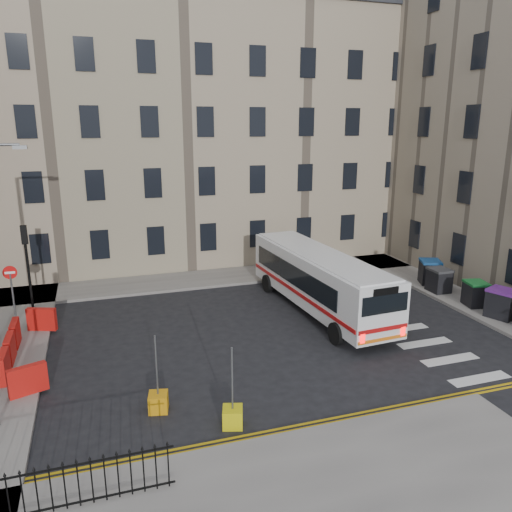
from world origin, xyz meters
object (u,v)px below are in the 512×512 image
bus (319,278)px  wheelie_bin_b (502,303)px  bollard_chevron (233,417)px  wheelie_bin_c (475,294)px  wheelie_bin_e (430,272)px  wheelie_bin_d (439,280)px  bollard_yellow (158,402)px

bus → wheelie_bin_b: (7.57, -3.80, -0.82)m
bollard_chevron → wheelie_bin_c: bearing=22.7°
wheelie_bin_c → wheelie_bin_e: (0.10, 3.72, 0.06)m
wheelie_bin_b → wheelie_bin_e: (0.05, 5.36, -0.00)m
wheelie_bin_e → bus: bearing=-145.5°
wheelie_bin_d → wheelie_bin_e: bearing=73.9°
bus → wheelie_bin_b: size_ratio=6.96×
wheelie_bin_b → wheelie_bin_e: wheelie_bin_b is taller
wheelie_bin_c → wheelie_bin_e: bearing=100.8°
bollard_chevron → wheelie_bin_b: bearing=16.7°
wheelie_bin_d → bollard_chevron: size_ratio=2.11×
wheelie_bin_d → bollard_chevron: wheelie_bin_d is taller
bus → wheelie_bin_c: bus is taller
wheelie_bin_b → bus: bearing=131.4°
bus → wheelie_bin_e: size_ratio=6.97×
wheelie_bin_d → wheelie_bin_e: wheelie_bin_e is taller
bollard_yellow → bollard_chevron: (2.03, -1.54, 0.00)m
wheelie_bin_d → bollard_yellow: (-15.84, -6.73, -0.49)m
wheelie_bin_b → bollard_chevron: 14.80m
wheelie_bin_e → bollard_chevron: bearing=-123.0°
wheelie_bin_c → bollard_chevron: 15.31m
bollard_chevron → bus: bearing=50.7°
wheelie_bin_b → bollard_yellow: bearing=167.5°
wheelie_bin_c → wheelie_bin_b: bearing=-76.1°
wheelie_bin_c → bollard_chevron: bearing=-145.0°
bollard_chevron → wheelie_bin_d: bearing=30.9°
wheelie_bin_b → wheelie_bin_d: wheelie_bin_b is taller
wheelie_bin_d → wheelie_bin_b: bearing=-84.0°
wheelie_bin_c → bollard_yellow: wheelie_bin_c is taller
wheelie_bin_e → bollard_yellow: bearing=-130.7°
wheelie_bin_c → bollard_yellow: size_ratio=2.15×
bollard_yellow → bollard_chevron: 2.55m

